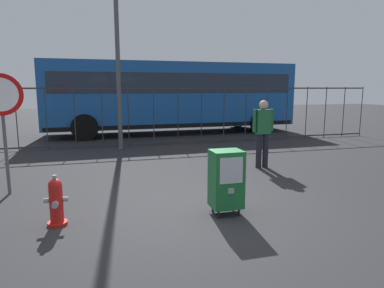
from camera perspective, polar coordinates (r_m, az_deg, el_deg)
The scene contains 8 objects.
ground_plane at distance 5.59m, azimuth 0.34°, elevation -11.24°, with size 60.00×60.00×0.00m, color #262628.
fire_hydrant at distance 5.34m, azimuth -21.77°, elevation -8.97°, with size 0.33×0.32×0.75m.
newspaper_box_primary at distance 5.36m, azimuth 5.74°, elevation -5.82°, with size 0.48×0.42×1.02m.
stop_sign at distance 7.06m, azimuth -29.19°, elevation 5.20°, with size 0.71×0.31×2.23m.
pedestrian at distance 8.55m, azimuth 11.76°, elevation 2.32°, with size 0.55×0.22×1.67m.
fence_barrier at distance 11.74m, azimuth -8.50°, elevation 4.64°, with size 18.03×0.04×2.00m.
bus_near at distance 14.96m, azimuth -3.34°, elevation 8.39°, with size 10.55×2.96×3.00m.
street_light_near_right at distance 11.33m, azimuth -12.51°, elevation 19.40°, with size 0.32×0.32×6.84m.
Camera 1 is at (-1.43, -5.03, 1.97)m, focal length 31.90 mm.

